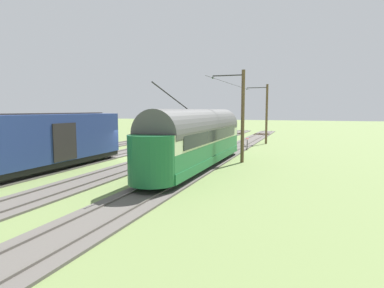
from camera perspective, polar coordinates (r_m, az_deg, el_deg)
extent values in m
plane|color=olive|center=(29.06, -10.59, -2.43)|extent=(220.00, 220.00, 0.00)
cube|color=#56514C|center=(26.19, 3.01, -3.16)|extent=(2.80, 80.00, 0.10)
cube|color=#59544C|center=(26.39, 1.52, -2.88)|extent=(0.07, 80.00, 0.08)
cube|color=#59544C|center=(25.98, 4.53, -3.04)|extent=(0.07, 80.00, 0.08)
cube|color=#382819|center=(57.38, 12.39, 1.80)|extent=(2.50, 0.24, 0.08)
cube|color=#382819|center=(56.73, 12.30, 1.75)|extent=(2.50, 0.24, 0.08)
cube|color=#382819|center=(56.09, 12.22, 1.71)|extent=(2.50, 0.24, 0.08)
cube|color=#382819|center=(55.45, 12.12, 1.66)|extent=(2.50, 0.24, 0.08)
cube|color=#382819|center=(54.81, 12.03, 1.61)|extent=(2.50, 0.24, 0.08)
cube|color=#56514C|center=(27.93, -6.38, -2.61)|extent=(2.80, 80.00, 0.10)
cube|color=#59544C|center=(28.24, -7.68, -2.34)|extent=(0.07, 80.00, 0.08)
cube|color=#59544C|center=(27.61, -5.04, -2.50)|extent=(0.07, 80.00, 0.08)
cube|color=#382819|center=(58.19, 7.74, 1.94)|extent=(2.50, 0.24, 0.08)
cube|color=#382819|center=(57.56, 7.60, 1.90)|extent=(2.50, 0.24, 0.08)
cube|color=#382819|center=(56.92, 7.46, 1.85)|extent=(2.50, 0.24, 0.08)
cube|color=#382819|center=(56.29, 7.32, 1.81)|extent=(2.50, 0.24, 0.08)
cube|color=#382819|center=(55.66, 7.17, 1.76)|extent=(2.50, 0.24, 0.08)
cube|color=#56514C|center=(30.33, -14.47, -2.07)|extent=(2.80, 80.00, 0.10)
cube|color=#59544C|center=(30.72, -15.58, -1.83)|extent=(0.07, 80.00, 0.08)
cube|color=#59544C|center=(29.92, -13.34, -1.98)|extent=(0.07, 80.00, 0.08)
cube|color=#382819|center=(59.38, 3.25, 2.07)|extent=(2.50, 0.24, 0.08)
cube|color=#382819|center=(58.76, 3.06, 2.03)|extent=(2.50, 0.24, 0.08)
cube|color=#382819|center=(58.14, 2.88, 1.99)|extent=(2.50, 0.24, 0.08)
cube|color=#382819|center=(57.52, 2.69, 1.94)|extent=(2.50, 0.24, 0.08)
cube|color=#382819|center=(56.90, 2.49, 1.90)|extent=(2.50, 0.24, 0.08)
cube|color=#56514C|center=(33.23, -21.26, -1.60)|extent=(2.80, 80.00, 0.10)
cube|color=#59544C|center=(33.70, -22.18, -1.38)|extent=(0.07, 80.00, 0.08)
cube|color=#59544C|center=(32.76, -20.32, -1.51)|extent=(0.07, 80.00, 0.08)
cube|color=#382819|center=(60.92, -1.05, 2.18)|extent=(2.50, 0.24, 0.08)
cube|color=#382819|center=(60.31, -1.27, 2.14)|extent=(2.50, 0.24, 0.08)
cube|color=#382819|center=(59.71, -1.49, 2.10)|extent=(2.50, 0.24, 0.08)
cube|color=#382819|center=(59.10, -1.72, 2.06)|extent=(2.50, 0.24, 0.08)
cube|color=#382819|center=(58.50, -1.96, 2.02)|extent=(2.50, 0.24, 0.08)
cube|color=#196033|center=(23.53, 1.09, -2.59)|extent=(2.65, 14.68, 0.55)
cube|color=#196033|center=(23.43, 1.09, -0.77)|extent=(2.55, 14.68, 0.95)
cube|color=#B7C699|center=(23.33, 1.10, 1.67)|extent=(2.55, 14.68, 1.05)
cylinder|color=#4C4C4C|center=(23.30, 1.10, 2.95)|extent=(2.65, 14.39, 2.65)
cylinder|color=#196033|center=(30.36, 5.55, 1.24)|extent=(2.55, 2.55, 2.55)
cylinder|color=#196033|center=(16.73, -7.03, -2.72)|extent=(2.55, 2.55, 2.55)
cube|color=black|center=(31.39, 6.09, 3.25)|extent=(1.63, 0.08, 0.36)
cube|color=black|center=(31.45, 6.10, 2.68)|extent=(1.73, 0.06, 0.80)
cube|color=black|center=(22.95, 4.16, 1.58)|extent=(0.04, 12.33, 0.80)
cube|color=black|center=(23.78, -1.86, 1.75)|extent=(0.04, 12.33, 0.80)
cylinder|color=silver|center=(31.60, 6.12, 0.97)|extent=(0.24, 0.06, 0.24)
cube|color=gray|center=(31.64, 6.07, -0.71)|extent=(1.94, 0.12, 0.20)
cylinder|color=black|center=(18.88, -3.57, 8.28)|extent=(0.07, 5.04, 1.41)
cylinder|color=black|center=(27.81, 5.63, -1.57)|extent=(0.10, 0.76, 0.76)
cylinder|color=black|center=(28.20, 2.80, -1.45)|extent=(0.10, 0.76, 0.76)
cylinder|color=black|center=(18.97, -1.47, -5.14)|extent=(0.10, 0.76, 0.76)
cylinder|color=black|center=(19.53, -5.40, -4.84)|extent=(0.10, 0.76, 0.76)
cube|color=navy|center=(24.52, -24.15, 1.06)|extent=(2.90, 13.11, 3.20)
cube|color=#332D28|center=(24.45, -24.32, 4.93)|extent=(0.70, 11.79, 0.08)
cube|color=black|center=(24.73, -23.97, -3.10)|extent=(2.70, 13.11, 0.36)
cube|color=black|center=(23.54, -21.53, 0.35)|extent=(0.06, 2.20, 2.56)
cylinder|color=black|center=(27.73, -16.32, -1.73)|extent=(0.10, 0.84, 0.84)
cylinder|color=black|center=(28.60, -18.64, -1.57)|extent=(0.10, 0.84, 0.84)
cylinder|color=brown|center=(41.33, 13.07, 5.16)|extent=(0.28, 0.28, 7.39)
cylinder|color=#2D2D2D|center=(41.59, 11.43, 9.75)|extent=(2.52, 0.10, 0.10)
sphere|color=#334733|center=(41.78, 9.70, 9.56)|extent=(0.16, 0.16, 0.16)
cylinder|color=brown|center=(26.16, 8.97, 4.79)|extent=(0.28, 0.28, 7.39)
cylinder|color=#2D2D2D|center=(26.56, 6.36, 11.97)|extent=(2.52, 0.10, 0.10)
sphere|color=#334733|center=(26.87, 3.69, 11.61)|extent=(0.16, 0.16, 0.16)
cylinder|color=black|center=(34.28, 7.36, 10.37)|extent=(0.03, 19.35, 0.03)
cylinder|color=black|center=(41.59, 11.43, 9.75)|extent=(2.52, 0.02, 0.02)
cylinder|color=black|center=(34.45, 9.74, -0.17)|extent=(0.08, 0.08, 1.10)
cylinder|color=red|center=(34.38, 9.76, 0.94)|extent=(0.30, 0.30, 0.03)
cylinder|color=#262626|center=(34.50, 9.44, -0.49)|extent=(0.33, 0.04, 0.54)
cube|color=#382819|center=(37.09, -21.15, -0.77)|extent=(0.24, 2.40, 0.18)
cube|color=#382819|center=(37.28, -21.50, -0.75)|extent=(0.24, 2.40, 0.18)
cube|color=#382819|center=(37.48, -21.84, -0.73)|extent=(0.24, 2.40, 0.18)
cube|color=#382819|center=(37.49, -21.20, -0.43)|extent=(2.40, 0.24, 0.18)
cube|color=#382819|center=(37.26, -21.51, -0.48)|extent=(2.40, 0.24, 0.18)
cube|color=#382819|center=(37.04, -21.81, -0.52)|extent=(2.40, 0.24, 0.18)
cube|color=#382819|center=(37.05, -21.17, -0.22)|extent=(0.24, 2.40, 0.18)
cube|color=#382819|center=(37.24, -21.52, -0.20)|extent=(0.24, 2.40, 0.18)
cube|color=#382819|center=(37.44, -21.86, -0.18)|extent=(0.24, 2.40, 0.18)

